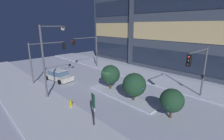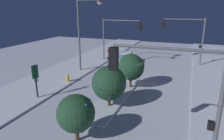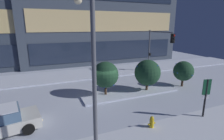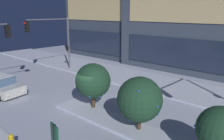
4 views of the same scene
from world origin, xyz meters
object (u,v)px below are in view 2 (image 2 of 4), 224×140
at_px(fire_hydrant, 68,79).
at_px(decorated_tree_left_of_median, 131,67).
at_px(traffic_light_corner_near_left, 119,32).
at_px(decorated_tree_median, 109,83).
at_px(parking_info_sign, 36,78).
at_px(car_near, 125,58).
at_px(traffic_light_corner_far_right, 171,86).
at_px(street_lamp_arched, 85,26).
at_px(traffic_light_corner_far_left, 186,32).
at_px(decorated_tree_right_of_median, 76,113).

height_order(fire_hydrant, decorated_tree_left_of_median, decorated_tree_left_of_median).
height_order(traffic_light_corner_near_left, decorated_tree_median, traffic_light_corner_near_left).
bearing_deg(parking_info_sign, decorated_tree_left_of_median, 50.27).
distance_m(car_near, decorated_tree_left_of_median, 8.34).
relative_size(traffic_light_corner_far_right, decorated_tree_left_of_median, 1.79).
bearing_deg(decorated_tree_left_of_median, car_near, -158.67).
bearing_deg(car_near, traffic_light_corner_far_right, 13.64).
bearing_deg(car_near, street_lamp_arched, -41.67).
xyz_separation_m(traffic_light_corner_far_left, fire_hydrant, (10.90, -9.80, -3.57)).
relative_size(traffic_light_corner_near_left, street_lamp_arched, 0.71).
relative_size(decorated_tree_median, decorated_tree_right_of_median, 1.16).
xyz_separation_m(decorated_tree_median, decorated_tree_left_of_median, (-4.01, 0.42, 0.12)).
height_order(traffic_light_corner_far_right, parking_info_sign, traffic_light_corner_far_right).
relative_size(car_near, traffic_light_corner_far_right, 0.87).
distance_m(parking_info_sign, decorated_tree_left_of_median, 7.75).
bearing_deg(car_near, fire_hydrant, -29.03).
relative_size(decorated_tree_median, decorated_tree_left_of_median, 0.98).
bearing_deg(traffic_light_corner_far_right, decorated_tree_right_of_median, -1.88).
bearing_deg(decorated_tree_left_of_median, decorated_tree_right_of_median, -4.02).
bearing_deg(car_near, decorated_tree_left_of_median, 11.35).
bearing_deg(car_near, decorated_tree_median, 2.48).
bearing_deg(street_lamp_arched, traffic_light_corner_far_left, 35.16).
height_order(traffic_light_corner_far_left, decorated_tree_right_of_median, traffic_light_corner_far_left).
height_order(traffic_light_corner_far_right, fire_hydrant, traffic_light_corner_far_right).
xyz_separation_m(street_lamp_arched, decorated_tree_left_of_median, (2.95, 5.92, -3.08)).
xyz_separation_m(traffic_light_corner_far_left, parking_info_sign, (14.86, -10.02, -2.23)).
bearing_deg(decorated_tree_left_of_median, fire_hydrant, -82.56).
height_order(street_lamp_arched, decorated_tree_right_of_median, street_lamp_arched).
relative_size(car_near, parking_info_sign, 1.76).
height_order(parking_info_sign, decorated_tree_left_of_median, decorated_tree_left_of_median).
xyz_separation_m(car_near, traffic_light_corner_near_left, (-0.86, -1.03, 3.21)).
xyz_separation_m(fire_hydrant, parking_info_sign, (3.96, -0.22, 1.34)).
distance_m(fire_hydrant, decorated_tree_left_of_median, 6.17).
distance_m(street_lamp_arched, parking_info_sign, 8.35).
xyz_separation_m(fire_hydrant, decorated_tree_left_of_median, (-0.77, 5.92, 1.54)).
relative_size(parking_info_sign, decorated_tree_right_of_median, 1.05).
relative_size(traffic_light_corner_near_left, decorated_tree_right_of_median, 2.10).
distance_m(street_lamp_arched, decorated_tree_left_of_median, 7.30).
bearing_deg(decorated_tree_left_of_median, traffic_light_corner_far_right, 25.66).
bearing_deg(traffic_light_corner_far_right, decorated_tree_median, -44.42).
distance_m(traffic_light_corner_far_right, fire_hydrant, 12.96).
xyz_separation_m(fire_hydrant, decorated_tree_median, (3.24, 5.51, 1.42)).
bearing_deg(decorated_tree_median, car_near, -167.54).
height_order(traffic_light_corner_far_right, decorated_tree_right_of_median, traffic_light_corner_far_right).
bearing_deg(decorated_tree_right_of_median, street_lamp_arched, -154.40).
bearing_deg(parking_info_sign, decorated_tree_median, 19.79).
bearing_deg(traffic_light_corner_far_left, parking_info_sign, 56.01).
bearing_deg(decorated_tree_left_of_median, street_lamp_arched, -116.48).
relative_size(car_near, decorated_tree_left_of_median, 1.56).
bearing_deg(fire_hydrant, traffic_light_corner_far_left, 138.05).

